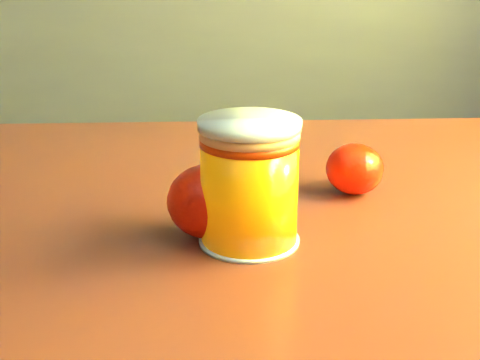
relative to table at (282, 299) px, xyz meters
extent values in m
cube|color=maroon|center=(0.00, 0.00, 0.07)|extent=(1.04, 0.77, 0.04)
cylinder|color=orange|center=(-0.04, -0.06, 0.14)|extent=(0.08, 0.08, 0.09)
cylinder|color=#FBA666|center=(-0.04, -0.06, 0.19)|extent=(0.08, 0.08, 0.01)
cylinder|color=silver|center=(-0.04, -0.06, 0.20)|extent=(0.09, 0.09, 0.01)
ellipsoid|color=#F71C04|center=(-0.08, -0.04, 0.13)|extent=(0.07, 0.07, 0.06)
ellipsoid|color=#F71C04|center=(0.08, 0.05, 0.12)|extent=(0.07, 0.07, 0.05)
camera|label=1|loc=(-0.12, -0.58, 0.35)|focal=50.00mm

